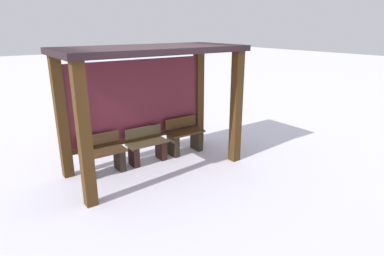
% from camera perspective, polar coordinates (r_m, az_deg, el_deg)
% --- Properties ---
extents(ground_plane, '(60.00, 60.00, 0.00)m').
position_cam_1_polar(ground_plane, '(6.42, -6.41, -6.95)').
color(ground_plane, white).
extents(bus_shelter, '(3.33, 1.55, 2.33)m').
position_cam_1_polar(bus_shelter, '(6.09, -7.84, 8.27)').
color(bus_shelter, '#452C13').
rests_on(bus_shelter, ground).
extents(bench_left_inside, '(0.82, 0.39, 0.74)m').
position_cam_1_polar(bench_left_inside, '(6.24, -15.50, -5.06)').
color(bench_left_inside, '#4D341E').
rests_on(bench_left_inside, ground).
extents(bench_center_inside, '(0.82, 0.35, 0.71)m').
position_cam_1_polar(bench_center_inside, '(6.58, -7.98, -3.49)').
color(bench_center_inside, '#4B3F28').
rests_on(bench_center_inside, ground).
extents(bench_right_inside, '(0.82, 0.39, 0.76)m').
position_cam_1_polar(bench_right_inside, '(7.02, -1.33, -1.77)').
color(bench_right_inside, '#493015').
rests_on(bench_right_inside, ground).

